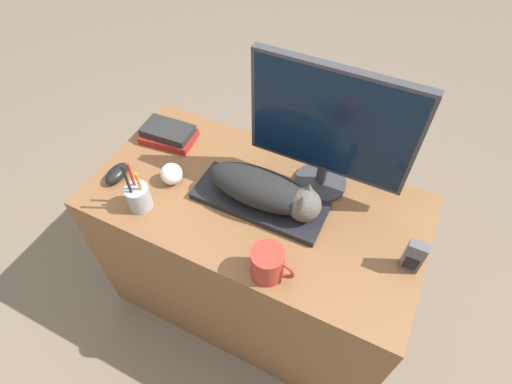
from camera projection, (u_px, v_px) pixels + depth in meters
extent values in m
plane|color=#6B5B4C|center=(225.00, 351.00, 1.76)|extent=(12.00, 12.00, 0.00)
cube|color=brown|center=(255.00, 255.00, 1.66)|extent=(1.16, 0.60, 0.73)
cube|color=black|center=(260.00, 201.00, 1.35)|extent=(0.45, 0.17, 0.02)
ellipsoid|color=black|center=(260.00, 188.00, 1.30)|extent=(0.37, 0.14, 0.12)
sphere|color=#4C4742|center=(304.00, 205.00, 1.26)|extent=(0.11, 0.11, 0.11)
cone|color=#4C4742|center=(302.00, 201.00, 1.20)|extent=(0.04, 0.04, 0.04)
cone|color=#4C4742|center=(309.00, 188.00, 1.23)|extent=(0.04, 0.04, 0.04)
cylinder|color=#333338|center=(320.00, 182.00, 1.41)|extent=(0.18, 0.18, 0.02)
cylinder|color=#333338|center=(322.00, 173.00, 1.38)|extent=(0.04, 0.04, 0.09)
cube|color=#333338|center=(331.00, 123.00, 1.21)|extent=(0.53, 0.03, 0.38)
cube|color=black|center=(330.00, 124.00, 1.20)|extent=(0.50, 0.02, 0.36)
ellipsoid|color=black|center=(117.00, 173.00, 1.42)|extent=(0.06, 0.11, 0.04)
cylinder|color=#9E2D23|center=(267.00, 263.00, 1.15)|extent=(0.10, 0.10, 0.11)
torus|color=#9E2D23|center=(283.00, 270.00, 1.14)|extent=(0.07, 0.01, 0.07)
cylinder|color=#939399|center=(139.00, 197.00, 1.32)|extent=(0.08, 0.08, 0.09)
cylinder|color=orange|center=(140.00, 187.00, 1.28)|extent=(0.01, 0.01, 0.13)
cylinder|color=#B21E1E|center=(133.00, 180.00, 1.28)|extent=(0.01, 0.01, 0.15)
cylinder|color=black|center=(129.00, 185.00, 1.25)|extent=(0.01, 0.01, 0.17)
sphere|color=silver|center=(171.00, 174.00, 1.40)|extent=(0.08, 0.08, 0.08)
cube|color=#4C4C51|center=(414.00, 256.00, 1.16)|extent=(0.06, 0.03, 0.12)
cube|color=black|center=(411.00, 264.00, 1.16)|extent=(0.04, 0.00, 0.05)
cube|color=maroon|center=(169.00, 137.00, 1.56)|extent=(0.21, 0.15, 0.03)
cube|color=black|center=(168.00, 130.00, 1.54)|extent=(0.20, 0.12, 0.03)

